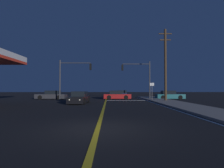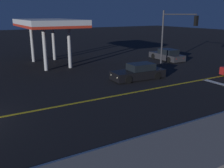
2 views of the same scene
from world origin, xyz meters
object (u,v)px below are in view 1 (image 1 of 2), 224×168
at_px(car_parked_curb_black, 79,98).
at_px(car_side_waiting_red, 117,95).
at_px(street_sign_corner, 152,88).
at_px(traffic_signal_far_left, 72,73).
at_px(car_far_approaching_navy, 122,94).
at_px(car_distant_tail_teal, 169,95).
at_px(utility_pole_right, 165,64).
at_px(traffic_signal_near_right, 139,74).
at_px(car_mid_block_charcoal, 52,95).

bearing_deg(car_parked_curb_black, car_side_waiting_red, -116.61).
bearing_deg(street_sign_corner, traffic_signal_far_left, 172.91).
bearing_deg(car_far_approaching_navy, street_sign_corner, -72.93).
distance_m(car_distant_tail_teal, utility_pole_right, 7.03).
bearing_deg(car_side_waiting_red, utility_pole_right, 45.36).
height_order(car_far_approaching_navy, street_sign_corner, street_sign_corner).
bearing_deg(car_far_approaching_navy, car_distant_tail_teal, -43.75).
height_order(car_far_approaching_navy, traffic_signal_far_left, traffic_signal_far_left).
height_order(car_side_waiting_red, traffic_signal_near_right, traffic_signal_near_right).
distance_m(traffic_signal_near_right, utility_pole_right, 5.18).
bearing_deg(car_parked_curb_black, street_sign_corner, -152.72).
bearing_deg(car_parked_curb_black, car_mid_block_charcoal, -53.10).
bearing_deg(car_side_waiting_red, car_mid_block_charcoal, -93.45).
xyz_separation_m(car_distant_tail_teal, street_sign_corner, (-3.56, -3.61, 1.08)).
height_order(car_parked_curb_black, traffic_signal_far_left, traffic_signal_far_left).
xyz_separation_m(car_distant_tail_teal, car_mid_block_charcoal, (-18.45, 0.40, 0.00)).
xyz_separation_m(car_far_approaching_navy, car_mid_block_charcoal, (-11.43, -5.78, 0.00)).
xyz_separation_m(car_parked_curb_black, car_far_approaching_navy, (5.76, 14.05, -0.00)).
relative_size(car_far_approaching_navy, traffic_signal_far_left, 0.75).
bearing_deg(traffic_signal_near_right, car_distant_tail_teal, -170.53).
distance_m(car_distant_tail_teal, traffic_signal_near_right, 5.91).
distance_m(car_side_waiting_red, traffic_signal_near_right, 4.88).
height_order(car_far_approaching_navy, car_distant_tail_teal, same).
xyz_separation_m(car_far_approaching_navy, car_distant_tail_teal, (7.01, -6.18, 0.00)).
xyz_separation_m(car_parked_curb_black, utility_pole_right, (10.62, 2.72, 4.27)).
distance_m(traffic_signal_far_left, street_sign_corner, 11.55).
bearing_deg(car_distant_tail_teal, traffic_signal_far_left, -81.68).
bearing_deg(car_far_approaching_navy, traffic_signal_near_right, -75.01).
xyz_separation_m(car_distant_tail_teal, utility_pole_right, (-2.16, -5.14, 4.27)).
distance_m(car_parked_curb_black, car_side_waiting_red, 9.34).
bearing_deg(utility_pole_right, car_side_waiting_red, 138.20).
bearing_deg(car_far_approaching_navy, traffic_signal_far_left, -135.26).
relative_size(traffic_signal_far_left, street_sign_corner, 2.31).
xyz_separation_m(car_side_waiting_red, street_sign_corner, (4.68, -3.90, 1.08)).
bearing_deg(street_sign_corner, car_side_waiting_red, 140.20).
height_order(car_parked_curb_black, car_distant_tail_teal, same).
height_order(car_distant_tail_teal, utility_pole_right, utility_pole_right).
xyz_separation_m(car_far_approaching_navy, car_side_waiting_red, (-1.23, -5.89, 0.00)).
relative_size(car_far_approaching_navy, car_side_waiting_red, 1.00).
height_order(car_distant_tail_teal, traffic_signal_far_left, traffic_signal_far_left).
xyz_separation_m(car_distant_tail_teal, traffic_signal_near_right, (-4.83, -0.81, 3.31)).
distance_m(car_mid_block_charcoal, street_sign_corner, 15.45).
relative_size(traffic_signal_far_left, utility_pole_right, 0.61).
height_order(traffic_signal_far_left, utility_pole_right, utility_pole_right).
relative_size(car_parked_curb_black, utility_pole_right, 0.51).
bearing_deg(traffic_signal_near_right, car_parked_curb_black, 41.63).
height_order(car_distant_tail_teal, traffic_signal_near_right, traffic_signal_near_right).
height_order(car_parked_curb_black, car_far_approaching_navy, same).
height_order(traffic_signal_far_left, street_sign_corner, traffic_signal_far_left).
distance_m(car_far_approaching_navy, utility_pole_right, 13.04).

